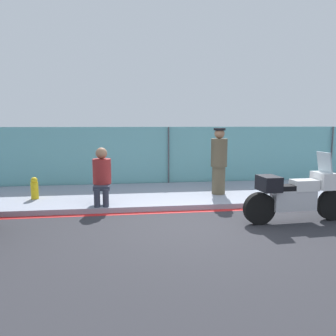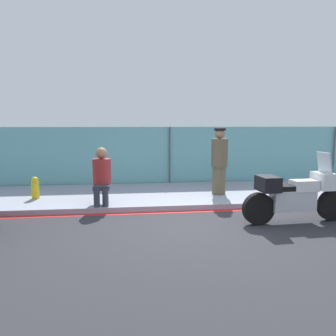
{
  "view_description": "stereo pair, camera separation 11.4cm",
  "coord_description": "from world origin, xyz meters",
  "views": [
    {
      "loc": [
        -1.41,
        -6.19,
        2.02
      ],
      "look_at": [
        -0.32,
        1.86,
        0.91
      ],
      "focal_mm": 35.0,
      "sensor_mm": 36.0,
      "label": 1
    },
    {
      "loc": [
        -1.3,
        -6.21,
        2.02
      ],
      "look_at": [
        -0.32,
        1.86,
        0.91
      ],
      "focal_mm": 35.0,
      "sensor_mm": 36.0,
      "label": 2
    }
  ],
  "objects": [
    {
      "name": "ground_plane",
      "position": [
        0.0,
        0.0,
        0.0
      ],
      "size": [
        120.0,
        120.0,
        0.0
      ],
      "primitive_type": "plane",
      "color": "#2D2D33"
    },
    {
      "name": "sidewalk",
      "position": [
        0.0,
        2.59,
        0.06
      ],
      "size": [
        41.69,
        2.98,
        0.13
      ],
      "color": "#8E93A3",
      "rests_on": "ground_plane"
    },
    {
      "name": "curb_paint_stripe",
      "position": [
        0.0,
        1.01,
        0.0
      ],
      "size": [
        41.69,
        0.18,
        0.01
      ],
      "color": "red",
      "rests_on": "ground_plane"
    },
    {
      "name": "storefront_fence",
      "position": [
        -0.0,
        4.17,
        0.95
      ],
      "size": [
        39.61,
        0.17,
        1.91
      ],
      "color": "#6BB2B7",
      "rests_on": "ground_plane"
    },
    {
      "name": "motorcycle",
      "position": [
        2.06,
        -0.07,
        0.58
      ],
      "size": [
        2.3,
        0.57,
        1.44
      ],
      "rotation": [
        0.0,
        0.0,
        0.05
      ],
      "color": "black",
      "rests_on": "ground_plane"
    },
    {
      "name": "officer_standing",
      "position": [
        1.11,
        2.23,
        1.02
      ],
      "size": [
        0.43,
        0.43,
        1.77
      ],
      "color": "brown",
      "rests_on": "sidewalk"
    },
    {
      "name": "person_seated_on_curb",
      "position": [
        -1.94,
        1.57,
        0.85
      ],
      "size": [
        0.44,
        0.7,
        1.33
      ],
      "color": "#2D3342",
      "rests_on": "sidewalk"
    },
    {
      "name": "fire_hydrant",
      "position": [
        -3.66,
        2.27,
        0.4
      ],
      "size": [
        0.18,
        0.23,
        0.56
      ],
      "color": "gold",
      "rests_on": "sidewalk"
    }
  ]
}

